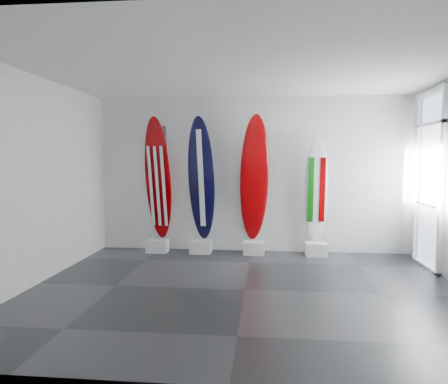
# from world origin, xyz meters

# --- Properties ---
(floor) EXTENTS (6.00, 6.00, 0.00)m
(floor) POSITION_xyz_m (0.00, 0.00, 0.00)
(floor) COLOR black
(floor) RESTS_ON ground
(ceiling) EXTENTS (6.00, 6.00, 0.00)m
(ceiling) POSITION_xyz_m (0.00, 0.00, 3.00)
(ceiling) COLOR white
(ceiling) RESTS_ON wall_back
(wall_back) EXTENTS (6.00, 0.00, 6.00)m
(wall_back) POSITION_xyz_m (0.00, 2.50, 1.50)
(wall_back) COLOR silver
(wall_back) RESTS_ON ground
(wall_front) EXTENTS (6.00, 0.00, 6.00)m
(wall_front) POSITION_xyz_m (0.00, -2.50, 1.50)
(wall_front) COLOR silver
(wall_front) RESTS_ON ground
(wall_left) EXTENTS (0.00, 5.00, 5.00)m
(wall_left) POSITION_xyz_m (-3.00, 0.00, 1.50)
(wall_left) COLOR silver
(wall_left) RESTS_ON ground
(display_block_usa) EXTENTS (0.40, 0.30, 0.24)m
(display_block_usa) POSITION_xyz_m (-1.81, 2.18, 0.12)
(display_block_usa) COLOR silver
(display_block_usa) RESTS_ON floor
(surfboard_usa) EXTENTS (0.61, 0.50, 2.38)m
(surfboard_usa) POSITION_xyz_m (-1.81, 2.28, 1.43)
(surfboard_usa) COLOR #820103
(surfboard_usa) RESTS_ON display_block_usa
(display_block_navy) EXTENTS (0.40, 0.30, 0.24)m
(display_block_navy) POSITION_xyz_m (-0.96, 2.18, 0.12)
(display_block_navy) COLOR silver
(display_block_navy) RESTS_ON floor
(surfboard_navy) EXTENTS (0.61, 0.48, 2.38)m
(surfboard_navy) POSITION_xyz_m (-0.96, 2.28, 1.43)
(surfboard_navy) COLOR black
(surfboard_navy) RESTS_ON display_block_navy
(display_block_swiss) EXTENTS (0.40, 0.30, 0.24)m
(display_block_swiss) POSITION_xyz_m (0.06, 2.18, 0.12)
(display_block_swiss) COLOR silver
(display_block_swiss) RESTS_ON floor
(surfboard_swiss) EXTENTS (0.62, 0.54, 2.41)m
(surfboard_swiss) POSITION_xyz_m (0.06, 2.28, 1.44)
(surfboard_swiss) COLOR #820103
(surfboard_swiss) RESTS_ON display_block_swiss
(display_block_italy) EXTENTS (0.40, 0.30, 0.24)m
(display_block_italy) POSITION_xyz_m (1.22, 2.18, 0.12)
(display_block_italy) COLOR silver
(display_block_italy) RESTS_ON floor
(surfboard_italy) EXTENTS (0.47, 0.24, 1.99)m
(surfboard_italy) POSITION_xyz_m (1.22, 2.28, 1.23)
(surfboard_italy) COLOR white
(surfboard_italy) RESTS_ON display_block_italy
(wall_outlet) EXTENTS (0.09, 0.02, 0.13)m
(wall_outlet) POSITION_xyz_m (-2.45, 2.48, 0.35)
(wall_outlet) COLOR silver
(wall_outlet) RESTS_ON wall_back
(glass_door) EXTENTS (0.12, 1.16, 2.85)m
(glass_door) POSITION_xyz_m (2.97, 1.55, 1.43)
(glass_door) COLOR white
(glass_door) RESTS_ON floor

